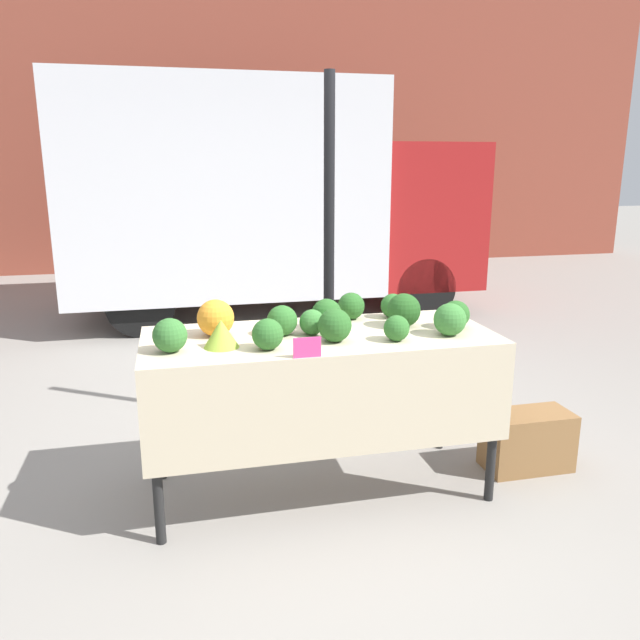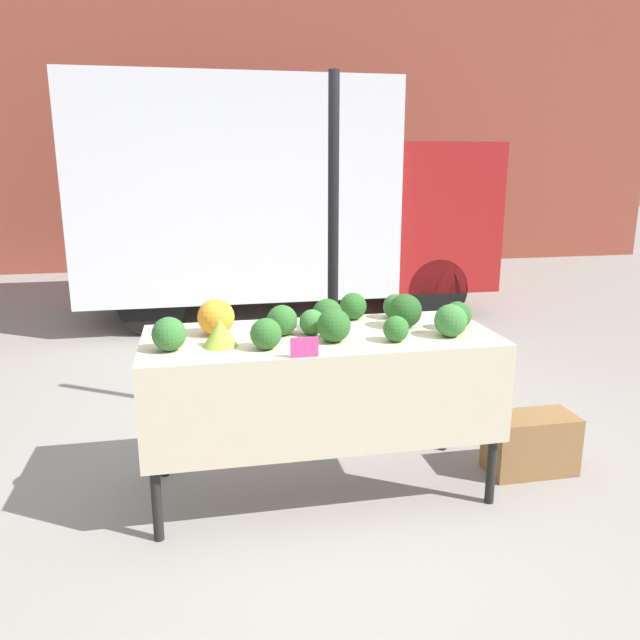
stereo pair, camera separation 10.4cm
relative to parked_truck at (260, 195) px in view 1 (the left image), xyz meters
The scene contains 21 objects.
ground_plane 4.71m from the parked_truck, 93.97° to the right, with size 40.00×40.00×0.00m, color gray.
building_facade 4.14m from the parked_truck, 94.87° to the left, with size 16.00×0.60×6.71m.
tent_pole 3.69m from the parked_truck, 90.98° to the right, with size 0.07×0.07×2.35m.
parked_truck is the anchor object (origin of this frame).
market_table 4.60m from the parked_truck, 93.91° to the right, with size 1.87×0.78×0.91m.
orange_cauliflower 4.48m from the parked_truck, 101.01° to the right, with size 0.20×0.20×0.20m.
romanesco_head 4.69m from the parked_truck, 100.37° to the right, with size 0.18×0.18×0.14m.
broccoli_head_0 4.75m from the parked_truck, 97.57° to the right, with size 0.16×0.16×0.16m.
broccoli_head_1 4.66m from the parked_truck, 93.32° to the right, with size 0.17×0.17×0.17m.
broccoli_head_2 4.71m from the parked_truck, 89.47° to the right, with size 0.13×0.13×0.13m.
broccoli_head_3 4.77m from the parked_truck, 103.23° to the right, with size 0.17×0.17×0.17m.
broccoli_head_4 4.21m from the parked_truck, 90.76° to the right, with size 0.16×0.16×0.16m.
broccoli_head_5 4.50m from the parked_truck, 96.53° to the right, with size 0.16×0.16×0.16m.
broccoli_head_6 4.50m from the parked_truck, 94.50° to the right, with size 0.14×0.14×0.14m.
broccoli_head_7 4.68m from the parked_truck, 85.65° to the right, with size 0.17×0.17×0.17m.
broccoli_head_8 4.45m from the parked_truck, 87.67° to the right, with size 0.19×0.19×0.19m.
broccoli_head_9 4.24m from the parked_truck, 87.39° to the right, with size 0.14×0.14×0.14m.
broccoli_head_10 4.56m from the parked_truck, 84.32° to the right, with size 0.15×0.15×0.15m.
broccoli_head_11 4.40m from the parked_truck, 93.25° to the right, with size 0.17×0.17×0.17m.
price_sign 4.90m from the parked_truck, 95.43° to the right, with size 0.13×0.01×0.10m.
produce_crate 4.79m from the parked_truck, 78.02° to the right, with size 0.51×0.27×0.35m.
Camera 1 is at (-0.74, -3.12, 1.80)m, focal length 35.00 mm.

